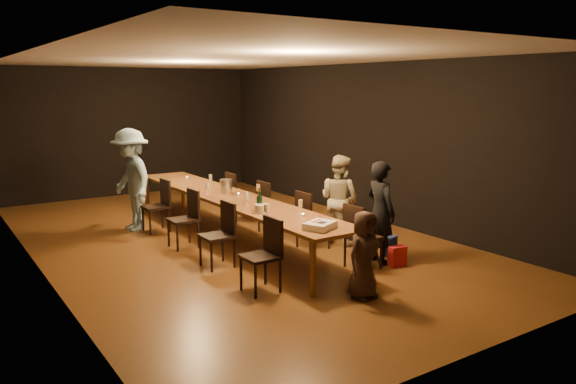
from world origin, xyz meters
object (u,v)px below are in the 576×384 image
ice_bucket (226,186)px  chair_left_1 (217,235)px  child (364,255)px  chair_left_3 (156,206)px  man_blue (131,180)px  chair_right_2 (273,207)px  chair_right_0 (363,236)px  chair_right_3 (240,196)px  woman_birthday (380,212)px  chair_right_1 (313,220)px  woman_tan (339,199)px  chair_left_2 (183,219)px  birthday_cake (320,225)px  plate_stack (262,209)px  champagne_bottle (259,200)px  chair_left_0 (260,256)px  table (230,199)px

ice_bucket → chair_left_1: bearing=-122.1°
child → chair_left_3: bearing=93.7°
chair_left_1 → ice_bucket: 1.82m
man_blue → chair_right_2: bearing=49.4°
chair_left_3 → ice_bucket: size_ratio=4.01×
chair_right_2 → child: child is taller
chair_right_0 → chair_right_2: (0.00, 2.40, 0.00)m
chair_right_3 → woman_birthday: 3.57m
chair_right_1 → chair_right_3: bearing=180.0°
ice_bucket → chair_right_0: bearing=-74.3°
chair_right_2 → ice_bucket: bearing=-111.6°
woman_tan → man_blue: (-2.56, 2.71, 0.18)m
chair_right_1 → chair_left_3: 2.94m
chair_left_2 → chair_left_3: 1.20m
chair_right_0 → chair_right_3: 3.60m
chair_left_1 → child: bearing=-155.6°
chair_left_2 → woman_tan: 2.55m
chair_right_0 → woman_tan: 1.38m
chair_right_0 → birthday_cake: bearing=-77.1°
chair_right_0 → plate_stack: chair_right_0 is taller
chair_right_2 → chair_left_2: size_ratio=1.00×
chair_right_1 → ice_bucket: (-0.76, 1.50, 0.40)m
chair_left_3 → champagne_bottle: bearing=-165.5°
chair_right_0 → woman_birthday: (0.38, 0.07, 0.29)m
chair_left_1 → ice_bucket: ice_bucket is taller
chair_right_3 → woman_birthday: (0.38, -3.53, 0.29)m
chair_right_2 → chair_right_3: same height
chair_left_0 → plate_stack: (0.63, 1.00, 0.35)m
chair_left_3 → man_blue: (-0.30, 0.35, 0.45)m
chair_right_0 → child: (-0.76, -0.88, 0.08)m
chair_right_1 → woman_tan: bearing=93.6°
plate_stack → chair_right_0: bearing=-43.1°
champagne_bottle → chair_right_0: bearing=-46.1°
chair_left_1 → chair_left_2: (0.00, 1.20, 0.00)m
chair_left_0 → birthday_cake: size_ratio=1.94×
chair_right_2 → champagne_bottle: size_ratio=2.70×
chair_left_1 → champagne_bottle: champagne_bottle is taller
chair_right_1 → chair_right_2: (0.00, 1.20, 0.00)m
table → plate_stack: size_ratio=26.96×
chair_right_3 → champagne_bottle: champagne_bottle is taller
table → chair_right_3: (0.85, 1.20, -0.24)m
chair_left_2 → plate_stack: 1.58m
chair_left_1 → child: size_ratio=0.86×
chair_left_2 → man_blue: bearing=11.0°
ice_bucket → woman_birthday: bearing=-66.6°
birthday_cake → table: bearing=64.1°
table → champagne_bottle: size_ratio=17.40×
chair_right_3 → champagne_bottle: size_ratio=2.70×
chair_left_2 → ice_bucket: ice_bucket is taller
chair_right_0 → chair_left_1: bearing=-125.2°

